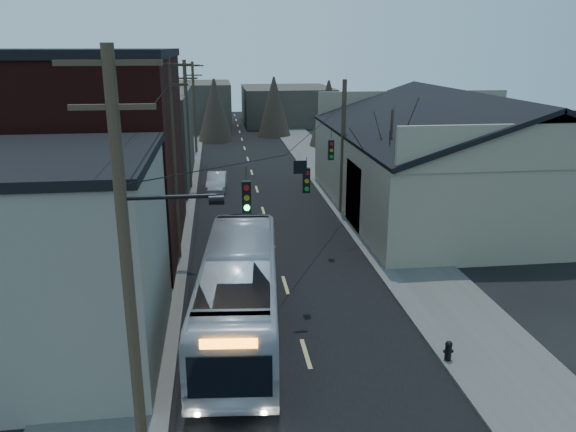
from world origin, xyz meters
The scene contains 14 objects.
road_surface centered at (0.00, 30.00, 0.01)m, with size 9.00×110.00×0.02m, color black.
sidewalk_left centered at (-6.50, 30.00, 0.06)m, with size 4.00×110.00×0.12m, color #474744.
sidewalk_right centered at (6.50, 30.00, 0.06)m, with size 4.00×110.00×0.12m, color #474744.
building_clapboard centered at (-9.00, 9.00, 3.50)m, with size 8.00×8.00×7.00m, color gray.
building_brick centered at (-10.00, 20.00, 5.00)m, with size 10.00×12.00×10.00m, color black.
building_left_far centered at (-9.50, 36.00, 3.50)m, with size 9.00×14.00×7.00m, color #38332D.
warehouse centered at (13.00, 25.00, 2.70)m, with size 16.16×20.60×7.73m.
building_far_left centered at (-6.00, 65.00, 3.00)m, with size 10.00×12.00×6.00m, color #38332D.
building_far_right centered at (7.00, 70.00, 2.50)m, with size 12.00×14.00×5.00m, color #38332D.
bare_tree centered at (6.50, 20.00, 3.60)m, with size 0.40×0.40×7.20m, color black.
utility_lines centered at (-3.11, 24.14, 4.95)m, with size 11.24×45.28×10.50m.
bus centered at (-2.22, 10.02, 1.63)m, with size 2.73×11.68×3.25m, color silver.
parked_car centered at (-3.00, 32.18, 0.66)m, with size 1.39×3.99×1.32m, color #A3A5AA.
fire_hydrant centered at (4.73, 6.81, 0.50)m, with size 0.34×0.25×0.72m.
Camera 1 is at (-2.83, -9.33, 10.43)m, focal length 35.00 mm.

